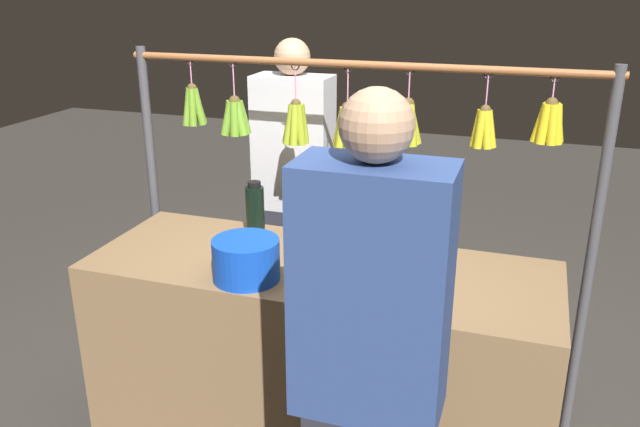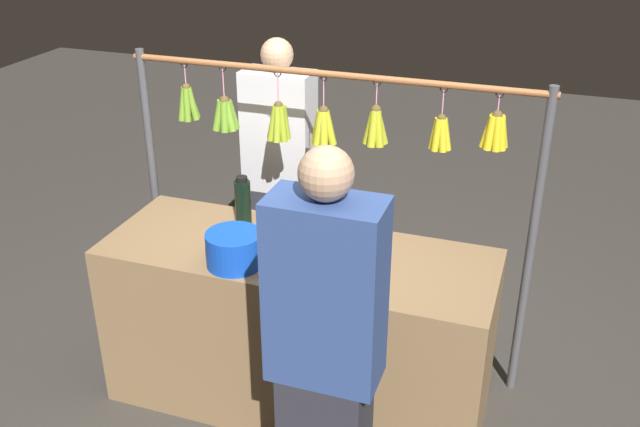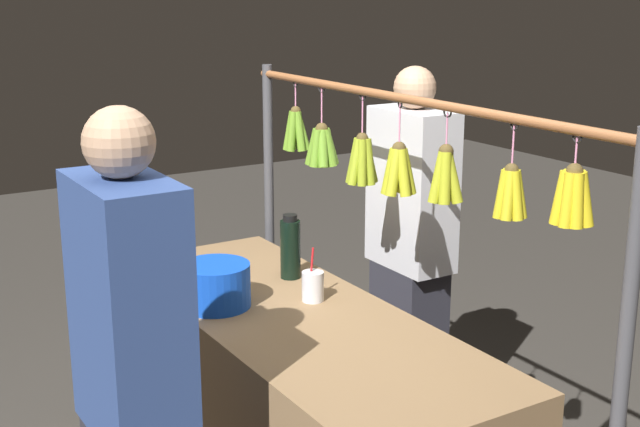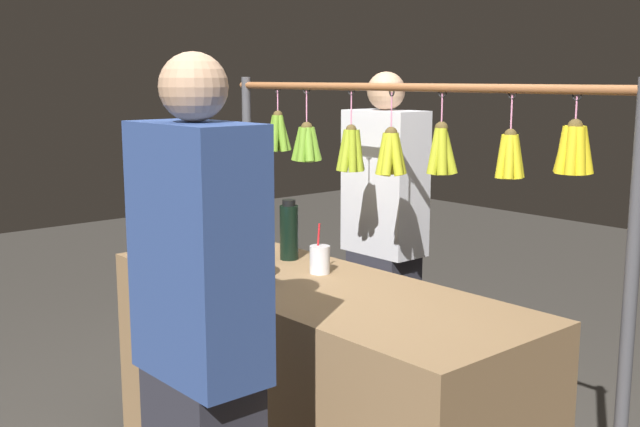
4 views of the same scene
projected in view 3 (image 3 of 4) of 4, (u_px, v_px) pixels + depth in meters
name	position (u px, v px, depth m)	size (l,w,h in m)	color
market_counter	(297.00, 426.00, 3.09)	(1.82, 0.67, 0.85)	olive
display_rack	(400.00, 203.00, 3.13)	(2.08, 0.14, 1.60)	#4C4C51
water_bottle	(290.00, 248.00, 3.32)	(0.08, 0.08, 0.25)	black
blue_bucket	(215.00, 285.00, 3.04)	(0.25, 0.25, 0.16)	blue
drink_cup	(313.00, 286.00, 3.10)	(0.08, 0.08, 0.19)	silver
vendor_person	(410.00, 258.00, 3.74)	(0.39, 0.21, 1.63)	#2D2D38
customer_person	(136.00, 420.00, 2.31)	(0.40, 0.21, 1.67)	#2D2D38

